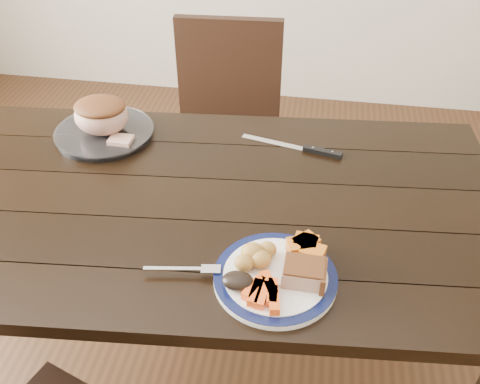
# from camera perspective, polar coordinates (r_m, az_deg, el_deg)

# --- Properties ---
(ground) EXTENTS (4.00, 4.00, 0.00)m
(ground) POSITION_cam_1_polar(r_m,az_deg,el_deg) (2.01, -2.26, -17.48)
(ground) COLOR #472B16
(ground) RESTS_ON ground
(dining_table) EXTENTS (1.67, 1.03, 0.75)m
(dining_table) POSITION_cam_1_polar(r_m,az_deg,el_deg) (1.51, -2.87, -3.46)
(dining_table) COLOR black
(dining_table) RESTS_ON ground
(chair_far) EXTENTS (0.44, 0.45, 0.93)m
(chair_far) POSITION_cam_1_polar(r_m,az_deg,el_deg) (2.19, -1.44, 7.04)
(chair_far) COLOR black
(chair_far) RESTS_ON ground
(dinner_plate) EXTENTS (0.28, 0.28, 0.02)m
(dinner_plate) POSITION_cam_1_polar(r_m,az_deg,el_deg) (1.23, 3.77, -9.14)
(dinner_plate) COLOR white
(dinner_plate) RESTS_ON dining_table
(plate_rim) EXTENTS (0.28, 0.28, 0.02)m
(plate_rim) POSITION_cam_1_polar(r_m,az_deg,el_deg) (1.23, 3.79, -8.88)
(plate_rim) COLOR #0B1137
(plate_rim) RESTS_ON dinner_plate
(serving_platter) EXTENTS (0.30, 0.30, 0.02)m
(serving_platter) POSITION_cam_1_polar(r_m,az_deg,el_deg) (1.76, -14.23, 6.06)
(serving_platter) COLOR white
(serving_platter) RESTS_ON dining_table
(pork_slice) EXTENTS (0.09, 0.07, 0.04)m
(pork_slice) POSITION_cam_1_polar(r_m,az_deg,el_deg) (1.21, 6.81, -8.58)
(pork_slice) COLOR tan
(pork_slice) RESTS_ON dinner_plate
(roasted_potatoes) EXTENTS (0.09, 0.09, 0.05)m
(roasted_potatoes) POSITION_cam_1_polar(r_m,az_deg,el_deg) (1.23, 1.68, -6.82)
(roasted_potatoes) COLOR gold
(roasted_potatoes) RESTS_ON dinner_plate
(carrot_batons) EXTENTS (0.09, 0.11, 0.02)m
(carrot_batons) POSITION_cam_1_polar(r_m,az_deg,el_deg) (1.18, 2.62, -10.63)
(carrot_batons) COLOR #F95514
(carrot_batons) RESTS_ON dinner_plate
(pumpkin_wedges) EXTENTS (0.10, 0.09, 0.04)m
(pumpkin_wedges) POSITION_cam_1_polar(r_m,az_deg,el_deg) (1.26, 7.01, -5.95)
(pumpkin_wedges) COLOR orange
(pumpkin_wedges) RESTS_ON dinner_plate
(dark_mushroom) EXTENTS (0.07, 0.05, 0.03)m
(dark_mushroom) POSITION_cam_1_polar(r_m,az_deg,el_deg) (1.19, -0.23, -9.45)
(dark_mushroom) COLOR black
(dark_mushroom) RESTS_ON dinner_plate
(fork) EXTENTS (0.18, 0.04, 0.00)m
(fork) POSITION_cam_1_polar(r_m,az_deg,el_deg) (1.24, -5.56, -8.21)
(fork) COLOR silver
(fork) RESTS_ON dinner_plate
(roast_joint) EXTENTS (0.17, 0.15, 0.11)m
(roast_joint) POSITION_cam_1_polar(r_m,az_deg,el_deg) (1.73, -14.56, 7.83)
(roast_joint) COLOR tan
(roast_joint) RESTS_ON serving_platter
(cut_slice) EXTENTS (0.07, 0.06, 0.02)m
(cut_slice) POSITION_cam_1_polar(r_m,az_deg,el_deg) (1.68, -12.59, 5.38)
(cut_slice) COLOR tan
(cut_slice) RESTS_ON serving_platter
(carving_knife) EXTENTS (0.32, 0.09, 0.01)m
(carving_knife) POSITION_cam_1_polar(r_m,az_deg,el_deg) (1.65, 7.46, 4.53)
(carving_knife) COLOR silver
(carving_knife) RESTS_ON dining_table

